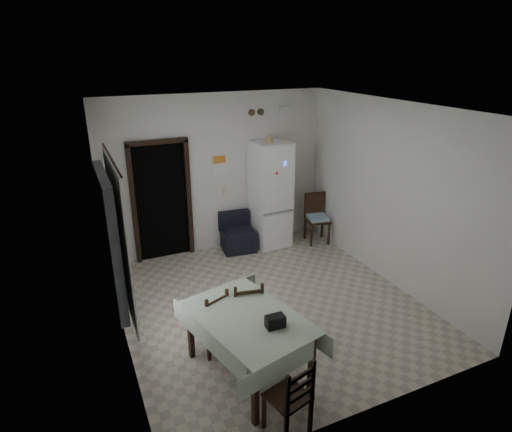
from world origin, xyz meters
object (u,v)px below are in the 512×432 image
Objects in this scene: dining_table at (248,345)px; dining_chair_far_right at (246,310)px; corner_chair at (317,219)px; dining_chair_far_left at (209,320)px; fridge at (270,195)px; dining_chair_near_head at (288,395)px; navy_seat at (238,232)px.

dining_table is 1.65× the size of dining_chair_far_right.
corner_chair is 1.11× the size of dining_chair_far_left.
corner_chair is at bearing 33.04° from dining_table.
dining_table is at bearing -123.16° from fridge.
dining_chair_near_head is at bearing -116.87° from fridge.
fridge is 2.33× the size of dining_chair_far_left.
navy_seat is at bearing 179.58° from corner_chair.
dining_chair_far_left is (-0.27, 0.60, 0.04)m from dining_table.
dining_chair_far_right is at bearing -112.11° from dining_chair_near_head.
navy_seat is at bearing 176.95° from fridge.
corner_chair reaches higher than dining_chair_far_left.
dining_chair_far_left is 1.54m from dining_chair_near_head.
corner_chair is at bearing -126.58° from dining_chair_far_right.
dining_chair_far_right is (-1.59, -2.55, -0.56)m from fridge.
dining_chair_far_left is (-1.42, -2.54, 0.08)m from navy_seat.
dining_table is at bearing -103.28° from navy_seat.
dining_table is 1.73× the size of dining_chair_far_left.
dining_chair_far_right is (-0.92, -2.55, 0.10)m from navy_seat.
dining_chair_far_right is (0.23, 0.58, 0.06)m from dining_table.
dining_chair_far_right is 1.51m from dining_chair_near_head.
corner_chair is at bearing -4.15° from navy_seat.
navy_seat is 0.83× the size of dining_chair_far_left.
dining_chair_far_right reaches higher than dining_chair_near_head.
corner_chair reaches higher than dining_chair_near_head.
corner_chair is at bearing -140.06° from dining_chair_near_head.
corner_chair is 1.09× the size of dining_chair_near_head.
dining_table is 0.92m from dining_chair_near_head.
dining_chair_far_left is at bearing -132.47° from corner_chair.
navy_seat is at bearing -98.72° from dining_chair_far_right.
fridge is 2.09× the size of corner_chair.
dining_table reaches higher than navy_seat.
navy_seat is 0.74× the size of corner_chair.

